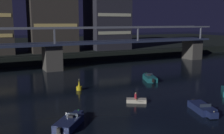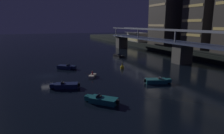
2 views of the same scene
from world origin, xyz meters
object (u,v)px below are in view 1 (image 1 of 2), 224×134
(dinghy_with_paddler, at_px, (136,100))
(channel_buoy, at_px, (79,87))
(tower_east_tall, at_px, (107,6))
(speedboat_near_center, at_px, (70,122))
(speedboat_mid_left, at_px, (203,108))
(river_bridge, at_px, (52,50))
(speedboat_near_left, at_px, (150,78))

(dinghy_with_paddler, bearing_deg, channel_buoy, 117.45)
(tower_east_tall, distance_m, speedboat_near_center, 58.09)
(speedboat_mid_left, bearing_deg, speedboat_near_center, 169.80)
(river_bridge, xyz_separation_m, speedboat_mid_left, (9.75, -34.37, -4.03))
(tower_east_tall, bearing_deg, river_bridge, -140.51)
(speedboat_mid_left, distance_m, channel_buoy, 18.62)
(speedboat_near_left, xyz_separation_m, channel_buoy, (-13.72, -0.83, 0.06))
(speedboat_near_center, bearing_deg, channel_buoy, 67.34)
(river_bridge, distance_m, speedboat_near_left, 22.71)
(river_bridge, distance_m, dinghy_with_paddler, 28.53)
(speedboat_mid_left, height_order, channel_buoy, channel_buoy)
(speedboat_near_left, relative_size, dinghy_with_paddler, 1.83)
(river_bridge, height_order, speedboat_near_center, river_bridge)
(speedboat_near_center, relative_size, speedboat_mid_left, 0.88)
(tower_east_tall, bearing_deg, speedboat_near_left, -102.53)
(tower_east_tall, relative_size, channel_buoy, 15.00)
(speedboat_mid_left, relative_size, channel_buoy, 2.93)
(speedboat_near_left, distance_m, channel_buoy, 13.74)
(speedboat_mid_left, bearing_deg, channel_buoy, 122.27)
(river_bridge, height_order, channel_buoy, river_bridge)
(river_bridge, bearing_deg, dinghy_with_paddler, -80.63)
(speedboat_mid_left, xyz_separation_m, dinghy_with_paddler, (-5.15, 6.52, -0.14))
(river_bridge, height_order, speedboat_near_left, river_bridge)
(speedboat_mid_left, distance_m, dinghy_with_paddler, 8.31)
(speedboat_near_left, relative_size, speedboat_near_center, 1.12)
(river_bridge, xyz_separation_m, channel_buoy, (-0.19, -18.63, -3.97))
(speedboat_near_left, bearing_deg, river_bridge, 127.23)
(tower_east_tall, height_order, channel_buoy, tower_east_tall)
(speedboat_near_left, bearing_deg, channel_buoy, -176.52)
(speedboat_near_left, xyz_separation_m, dinghy_with_paddler, (-8.93, -10.05, -0.14))
(channel_buoy, bearing_deg, dinghy_with_paddler, -62.55)
(dinghy_with_paddler, bearing_deg, speedboat_mid_left, -51.70)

